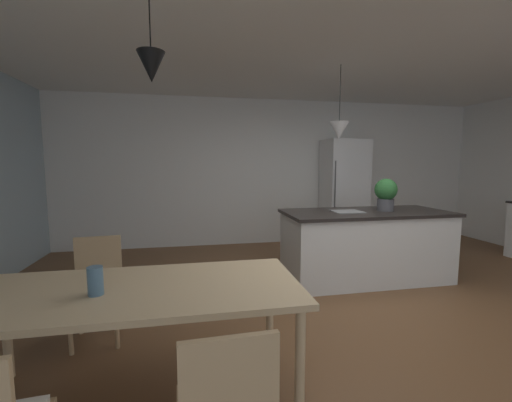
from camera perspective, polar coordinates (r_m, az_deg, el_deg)
name	(u,v)px	position (r m, az deg, el deg)	size (l,w,h in m)	color
ground_plane	(361,317)	(3.65, 17.68, -18.58)	(10.00, 8.40, 0.04)	brown
ceiling_slab	(372,25)	(3.55, 19.37, 26.78)	(10.00, 8.40, 0.12)	white
wall_back_kitchen	(278,172)	(6.36, 3.78, 4.98)	(10.00, 0.12, 2.70)	white
dining_table	(138,297)	(2.29, -19.70, -15.38)	(2.05, 0.92, 0.73)	#D1B284
chair_far_left	(97,285)	(3.21, -25.80, -12.96)	(0.43, 0.43, 0.87)	tan
kitchen_island	(365,245)	(4.56, 18.41, -7.17)	(2.12, 0.92, 0.91)	silver
refrigerator	(344,192)	(6.42, 14.96, 1.47)	(0.75, 0.67, 1.96)	silver
pendant_over_table	(151,67)	(2.26, -17.67, 21.27)	(0.17, 0.17, 0.70)	black
pendant_over_island_main	(339,130)	(4.27, 14.18, 11.76)	(0.23, 0.23, 0.89)	black
potted_plant_on_island	(386,193)	(4.59, 21.54, 1.29)	(0.28, 0.28, 0.42)	#4C4C51
vase_on_dining_table	(95,281)	(2.22, -26.04, -12.31)	(0.09, 0.09, 0.17)	slate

